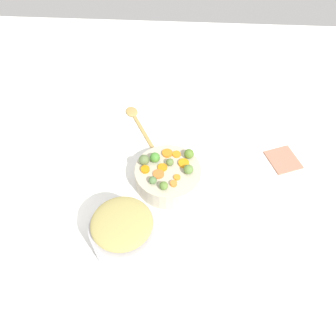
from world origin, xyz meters
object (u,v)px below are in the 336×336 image
Objects in this scene: metal_pot at (125,237)px; wooden_spoon at (137,120)px; casserole_dish at (42,190)px; serving_bowl_carrots at (168,176)px.

wooden_spoon is (0.60, 0.04, -0.07)m from metal_pot.
casserole_dish is (-0.41, 0.29, 0.04)m from wooden_spoon.
casserole_dish is at bearing 101.17° from serving_bowl_carrots.
casserole_dish is at bearing 61.17° from metal_pot.
metal_pot is at bearing -118.83° from casserole_dish.
metal_pot reaches higher than wooden_spoon.
serving_bowl_carrots is at bearing -24.02° from metal_pot.
metal_pot is 0.38m from casserole_dish.
wooden_spoon is 1.27× the size of casserole_dish.
metal_pot is (-0.27, 0.12, 0.03)m from serving_bowl_carrots.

